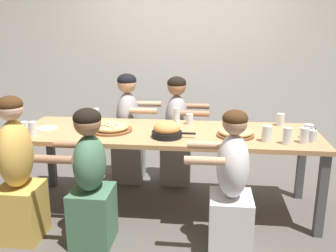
% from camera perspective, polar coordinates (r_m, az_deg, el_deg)
% --- Properties ---
extents(ground_plane, '(18.00, 18.00, 0.00)m').
position_cam_1_polar(ground_plane, '(3.67, 0.00, -12.27)').
color(ground_plane, '#514C47').
rests_on(ground_plane, ground).
extents(restaurant_back_panel, '(10.00, 0.06, 3.20)m').
position_cam_1_polar(restaurant_back_panel, '(4.88, 2.16, 14.22)').
color(restaurant_back_panel, silver).
rests_on(restaurant_back_panel, ground).
extents(dining_table, '(2.69, 0.83, 0.76)m').
position_cam_1_polar(dining_table, '(3.40, 0.00, -1.98)').
color(dining_table, tan).
rests_on(dining_table, ground).
extents(pizza_board_main, '(0.38, 0.38, 0.06)m').
position_cam_1_polar(pizza_board_main, '(3.43, -8.65, -0.27)').
color(pizza_board_main, brown).
rests_on(pizza_board_main, dining_table).
extents(pizza_board_second, '(0.32, 0.32, 0.05)m').
position_cam_1_polar(pizza_board_second, '(3.29, 10.23, -1.06)').
color(pizza_board_second, brown).
rests_on(pizza_board_second, dining_table).
extents(skillet_bowl, '(0.38, 0.26, 0.14)m').
position_cam_1_polar(skillet_bowl, '(3.20, -0.16, -0.65)').
color(skillet_bowl, black).
rests_on(skillet_bowl, dining_table).
extents(empty_plate_a, '(0.19, 0.19, 0.02)m').
position_cam_1_polar(empty_plate_a, '(3.67, -11.88, 0.25)').
color(empty_plate_a, white).
rests_on(empty_plate_a, dining_table).
extents(empty_plate_b, '(0.18, 0.18, 0.02)m').
position_cam_1_polar(empty_plate_b, '(3.64, -17.95, -0.31)').
color(empty_plate_b, white).
rests_on(empty_plate_b, dining_table).
extents(cocktail_glass_blue, '(0.06, 0.06, 0.12)m').
position_cam_1_polar(cocktail_glass_blue, '(3.29, 21.20, -1.53)').
color(cocktail_glass_blue, silver).
rests_on(cocktail_glass_blue, dining_table).
extents(drinking_glass_a, '(0.08, 0.08, 0.12)m').
position_cam_1_polar(drinking_glass_a, '(3.38, 20.58, -0.90)').
color(drinking_glass_a, silver).
rests_on(drinking_glass_a, dining_table).
extents(drinking_glass_b, '(0.07, 0.07, 0.13)m').
position_cam_1_polar(drinking_glass_b, '(3.24, 20.06, -1.51)').
color(drinking_glass_b, silver).
rests_on(drinking_glass_b, dining_table).
extents(drinking_glass_c, '(0.07, 0.07, 0.14)m').
position_cam_1_polar(drinking_glass_c, '(3.16, 17.66, -1.59)').
color(drinking_glass_c, silver).
rests_on(drinking_glass_c, dining_table).
extents(drinking_glass_d, '(0.07, 0.07, 0.10)m').
position_cam_1_polar(drinking_glass_d, '(3.62, 3.30, 0.98)').
color(drinking_glass_d, silver).
rests_on(drinking_glass_d, dining_table).
extents(drinking_glass_e, '(0.06, 0.06, 0.15)m').
position_cam_1_polar(drinking_glass_e, '(3.65, 1.34, 1.61)').
color(drinking_glass_e, silver).
rests_on(drinking_glass_e, dining_table).
extents(drinking_glass_f, '(0.06, 0.06, 0.12)m').
position_cam_1_polar(drinking_glass_f, '(3.84, -10.90, 1.68)').
color(drinking_glass_f, silver).
rests_on(drinking_glass_f, dining_table).
extents(drinking_glass_g, '(0.07, 0.07, 0.12)m').
position_cam_1_polar(drinking_glass_g, '(3.71, 16.77, 0.86)').
color(drinking_glass_g, silver).
rests_on(drinking_glass_g, dining_table).
extents(drinking_glass_h, '(0.07, 0.07, 0.12)m').
position_cam_1_polar(drinking_glass_h, '(3.51, -21.00, -0.38)').
color(drinking_glass_h, silver).
rests_on(drinking_glass_h, dining_table).
extents(drinking_glass_i, '(0.07, 0.07, 0.12)m').
position_cam_1_polar(drinking_glass_i, '(3.45, -19.90, -0.38)').
color(drinking_glass_i, silver).
rests_on(drinking_glass_i, dining_table).
extents(drinking_glass_j, '(0.08, 0.08, 0.13)m').
position_cam_1_polar(drinking_glass_j, '(3.18, 14.78, -1.26)').
color(drinking_glass_j, silver).
rests_on(drinking_glass_j, dining_table).
extents(diner_near_midright, '(0.51, 0.40, 1.12)m').
position_cam_1_polar(diner_near_midright, '(2.86, 9.59, -9.59)').
color(diner_near_midright, silver).
rests_on(diner_near_midright, ground).
extents(diner_near_midleft, '(0.51, 0.40, 1.11)m').
position_cam_1_polar(diner_near_midleft, '(2.99, -11.74, -8.42)').
color(diner_near_midleft, '#477556').
rests_on(diner_near_midleft, ground).
extents(diner_far_center, '(0.51, 0.40, 1.17)m').
position_cam_1_polar(diner_far_center, '(4.05, 1.34, -1.31)').
color(diner_far_center, '#99999E').
rests_on(diner_far_center, ground).
extents(diner_far_midleft, '(0.51, 0.40, 1.19)m').
position_cam_1_polar(diner_far_midleft, '(4.12, -6.02, -0.88)').
color(diner_far_midleft, '#99999E').
rests_on(diner_far_midleft, ground).
extents(diner_near_left, '(0.51, 0.40, 1.19)m').
position_cam_1_polar(diner_near_left, '(3.20, -21.95, -7.07)').
color(diner_near_left, gold).
rests_on(diner_near_left, ground).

